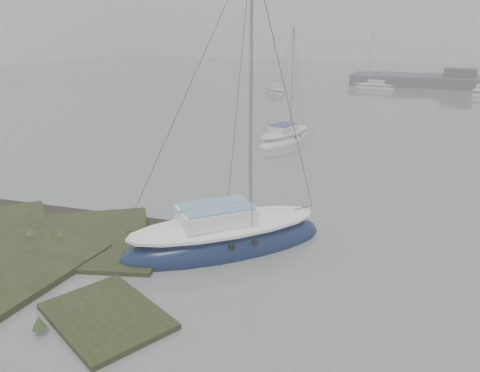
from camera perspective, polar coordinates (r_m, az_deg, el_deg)
name	(u,v)px	position (r m, az deg, el deg)	size (l,w,h in m)	color
ground	(333,122)	(40.66, 11.29, 7.62)	(160.00, 160.00, 0.00)	slate
sailboat_main	(225,239)	(16.95, -1.88, -6.46)	(7.06, 7.17, 10.69)	#0D1939
sailboat_white	(285,138)	(32.91, 5.46, 5.81)	(3.13, 6.18, 8.33)	white
sailboat_far_a	(275,92)	(58.10, 4.26, 11.38)	(4.62, 5.37, 7.58)	#A4A8AE
sailboat_far_c	(374,88)	(64.42, 15.99, 11.45)	(5.79, 3.14, 7.78)	#B1B7BB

